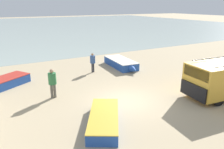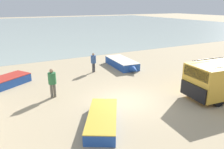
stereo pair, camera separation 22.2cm
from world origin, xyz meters
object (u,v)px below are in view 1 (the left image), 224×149
(fishing_rowboat_2, at_px, (3,83))
(fisherman_1, at_px, (93,61))
(fisherman_0, at_px, (52,81))
(fishing_rowboat_1, at_px, (121,63))
(fishing_rowboat_0, at_px, (104,118))

(fishing_rowboat_2, bearing_deg, fisherman_1, 149.45)
(fishing_rowboat_2, distance_m, fisherman_0, 4.39)
(fishing_rowboat_1, bearing_deg, fishing_rowboat_2, -83.33)
(fishing_rowboat_1, height_order, fishing_rowboat_2, fishing_rowboat_1)
(fishing_rowboat_2, xyz_separation_m, fisherman_1, (6.93, 0.25, 0.67))
(fishing_rowboat_2, bearing_deg, fishing_rowboat_0, 84.76)
(fisherman_1, bearing_deg, fisherman_0, -80.51)
(fishing_rowboat_0, relative_size, fisherman_1, 2.56)
(fisherman_0, bearing_deg, fishing_rowboat_0, -156.13)
(fishing_rowboat_2, bearing_deg, fisherman_0, 94.86)
(fishing_rowboat_0, distance_m, fisherman_1, 8.49)
(fisherman_1, bearing_deg, fishing_rowboat_2, -119.02)
(fishing_rowboat_1, xyz_separation_m, fisherman_0, (-7.27, -3.91, 0.75))
(fishing_rowboat_0, distance_m, fishing_rowboat_1, 10.09)
(fishing_rowboat_1, bearing_deg, fisherman_1, -81.65)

